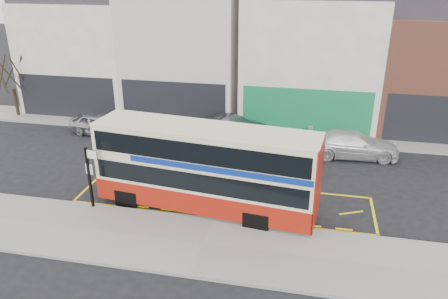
% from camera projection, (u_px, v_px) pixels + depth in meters
% --- Properties ---
extents(ground, '(120.00, 120.00, 0.00)m').
position_uv_depth(ground, '(216.00, 217.00, 19.65)').
color(ground, black).
rests_on(ground, ground).
extents(pavement, '(40.00, 4.00, 0.15)m').
position_uv_depth(pavement, '(203.00, 245.00, 17.55)').
color(pavement, gray).
rests_on(pavement, ground).
extents(kerb, '(40.00, 0.15, 0.15)m').
position_uv_depth(kerb, '(214.00, 220.00, 19.28)').
color(kerb, gray).
rests_on(kerb, ground).
extents(far_pavement, '(50.00, 3.00, 0.15)m').
position_uv_depth(far_pavement, '(252.00, 131.00, 29.53)').
color(far_pavement, gray).
rests_on(far_pavement, ground).
extents(road_markings, '(14.00, 3.40, 0.01)m').
position_uv_depth(road_markings, '(223.00, 199.00, 21.09)').
color(road_markings, yellow).
rests_on(road_markings, ground).
extents(terrace_far_left, '(8.00, 8.01, 10.80)m').
position_uv_depth(terrace_far_left, '(89.00, 44.00, 33.82)').
color(terrace_far_left, white).
rests_on(terrace_far_left, ground).
extents(terrace_left, '(8.00, 8.01, 11.80)m').
position_uv_depth(terrace_left, '(188.00, 40.00, 32.11)').
color(terrace_left, beige).
rests_on(terrace_left, ground).
extents(terrace_green_shop, '(9.00, 8.01, 11.30)m').
position_uv_depth(terrace_green_shop, '(312.00, 48.00, 30.50)').
color(terrace_green_shop, white).
rests_on(terrace_green_shop, ground).
extents(terrace_right, '(9.00, 8.01, 10.30)m').
position_uv_depth(terrace_right, '(448.00, 61.00, 28.99)').
color(terrace_right, '#A05840').
rests_on(terrace_right, ground).
extents(double_decker_bus, '(10.24, 3.46, 4.01)m').
position_uv_depth(double_decker_bus, '(206.00, 168.00, 19.47)').
color(double_decker_bus, beige).
rests_on(double_decker_bus, ground).
extents(bus_stop_post, '(0.73, 0.19, 2.96)m').
position_uv_depth(bus_stop_post, '(90.00, 172.00, 19.49)').
color(bus_stop_post, black).
rests_on(bus_stop_post, pavement).
extents(car_silver, '(4.46, 2.49, 1.43)m').
position_uv_depth(car_silver, '(100.00, 125.00, 28.83)').
color(car_silver, '#A3A3A7').
rests_on(car_silver, ground).
extents(car_grey, '(4.53, 1.66, 1.48)m').
position_uv_depth(car_grey, '(233.00, 128.00, 28.20)').
color(car_grey, '#3E3F46').
rests_on(car_grey, ground).
extents(car_white, '(5.43, 2.54, 1.53)m').
position_uv_depth(car_white, '(352.00, 144.00, 25.56)').
color(car_white, silver).
rests_on(car_white, ground).
extents(street_tree_left, '(2.68, 2.68, 5.78)m').
position_uv_depth(street_tree_left, '(9.00, 64.00, 31.03)').
color(street_tree_left, black).
rests_on(street_tree_left, ground).
extents(street_tree_right, '(2.65, 2.65, 5.72)m').
position_uv_depth(street_tree_right, '(317.00, 75.00, 28.16)').
color(street_tree_right, black).
rests_on(street_tree_right, ground).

